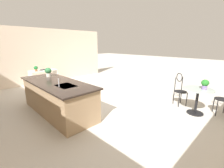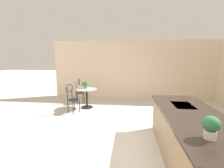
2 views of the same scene
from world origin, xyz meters
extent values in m
plane|color=beige|center=(0.00, 0.00, 0.00)|extent=(40.00, 40.00, 0.00)
cube|color=beige|center=(-4.26, 0.00, 1.35)|extent=(0.12, 7.80, 2.70)
cube|color=tan|center=(0.30, 0.85, 0.44)|extent=(2.70, 0.96, 0.88)
cube|color=#2D231E|center=(0.30, 0.85, 0.90)|extent=(2.80, 1.06, 0.04)
cube|color=#B2B5BA|center=(-0.25, 0.85, 0.91)|extent=(0.56, 0.40, 0.03)
cylinder|color=black|center=(-2.57, -1.90, 0.01)|extent=(0.44, 0.44, 0.03)
cylinder|color=black|center=(-2.57, -1.90, 0.38)|extent=(0.07, 0.07, 0.69)
cylinder|color=#B2C6C1|center=(-2.57, -1.90, 0.73)|extent=(0.80, 0.80, 0.01)
cylinder|color=black|center=(-3.03, -2.15, 0.23)|extent=(0.03, 0.03, 0.45)
cylinder|color=black|center=(-2.89, -2.39, 0.23)|extent=(0.03, 0.03, 0.45)
cylinder|color=black|center=(-3.27, -2.28, 0.23)|extent=(0.03, 0.03, 0.45)
cylinder|color=black|center=(-3.14, -2.52, 0.23)|extent=(0.03, 0.03, 0.45)
cylinder|color=black|center=(-3.08, -2.33, 0.46)|extent=(0.51, 0.51, 0.02)
cylinder|color=black|center=(-3.28, -2.29, 0.68)|extent=(0.03, 0.03, 0.45)
cylinder|color=black|center=(-3.16, -2.52, 0.68)|extent=(0.03, 0.03, 0.45)
torus|color=black|center=(-3.22, -2.40, 0.90)|extent=(0.26, 0.15, 0.28)
cylinder|color=black|center=(-2.19, -2.26, 0.23)|extent=(0.03, 0.03, 0.45)
cylinder|color=black|center=(-2.04, -2.03, 0.23)|extent=(0.03, 0.03, 0.45)
cylinder|color=black|center=(-1.95, -2.41, 0.23)|extent=(0.03, 0.03, 0.45)
cylinder|color=black|center=(-1.80, -2.17, 0.23)|extent=(0.03, 0.03, 0.45)
cylinder|color=black|center=(-1.99, -2.22, 0.46)|extent=(0.52, 0.52, 0.02)
cylinder|color=black|center=(-1.93, -2.41, 0.68)|extent=(0.03, 0.03, 0.45)
cylinder|color=black|center=(-1.80, -2.19, 0.68)|extent=(0.03, 0.03, 0.45)
torus|color=black|center=(-1.87, -2.30, 0.90)|extent=(0.25, 0.17, 0.28)
cylinder|color=#B2B5BA|center=(-0.25, 1.03, 1.03)|extent=(0.02, 0.02, 0.22)
cylinder|color=#7A669E|center=(-2.69, -1.97, 0.79)|extent=(0.13, 0.13, 0.11)
ellipsoid|color=#277929|center=(-2.69, -1.97, 0.93)|extent=(0.20, 0.20, 0.18)
cylinder|color=beige|center=(1.15, 0.70, 0.98)|extent=(0.14, 0.14, 0.11)
ellipsoid|color=#2D6B3C|center=(1.15, 0.70, 1.12)|extent=(0.21, 0.21, 0.19)
camera|label=1|loc=(-3.73, 2.65, 1.96)|focal=24.33mm
camera|label=2|loc=(3.03, -0.30, 1.90)|focal=24.61mm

